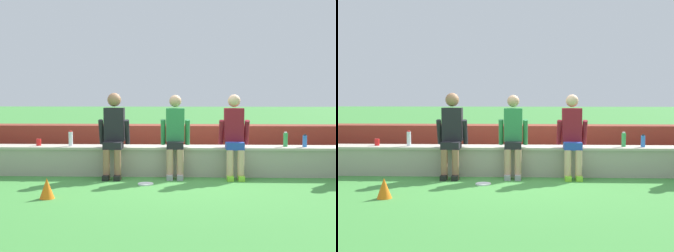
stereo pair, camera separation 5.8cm
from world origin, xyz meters
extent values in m
plane|color=#428E3D|center=(0.00, 0.00, 0.00)|extent=(80.00, 80.00, 0.00)
cube|color=#A8A08E|center=(0.00, 0.23, 0.24)|extent=(9.36, 0.46, 0.49)
cube|color=#BCB39F|center=(0.00, 0.23, 0.47)|extent=(9.40, 0.50, 0.04)
cube|color=brown|center=(0.00, 0.95, 0.19)|extent=(12.84, 0.55, 0.38)
cube|color=brown|center=(0.00, 1.51, 0.38)|extent=(12.84, 0.55, 0.77)
cylinder|color=#996B4C|center=(-1.20, -0.24, 0.24)|extent=(0.11, 0.11, 0.49)
cylinder|color=#996B4C|center=(-1.02, -0.24, 0.24)|extent=(0.11, 0.11, 0.49)
cube|color=black|center=(-1.20, -0.28, 0.04)|extent=(0.10, 0.22, 0.08)
cube|color=black|center=(-1.02, -0.28, 0.04)|extent=(0.10, 0.22, 0.08)
cube|color=black|center=(-1.11, -0.10, 0.54)|extent=(0.30, 0.35, 0.12)
cube|color=black|center=(-1.11, 0.05, 0.87)|extent=(0.33, 0.20, 0.56)
sphere|color=#996B4C|center=(-1.11, 0.05, 1.29)|extent=(0.23, 0.23, 0.23)
cylinder|color=black|center=(-1.33, 0.03, 0.75)|extent=(0.08, 0.20, 0.42)
cylinder|color=black|center=(-0.89, 0.03, 0.75)|extent=(0.08, 0.21, 0.42)
cylinder|color=tan|center=(-0.18, -0.17, 0.24)|extent=(0.11, 0.11, 0.49)
cylinder|color=tan|center=(-0.01, -0.17, 0.24)|extent=(0.11, 0.11, 0.49)
cube|color=#99999E|center=(-0.18, -0.21, 0.04)|extent=(0.10, 0.22, 0.08)
cube|color=#99999E|center=(-0.01, -0.21, 0.04)|extent=(0.10, 0.22, 0.08)
cube|color=black|center=(-0.09, -0.06, 0.54)|extent=(0.27, 0.28, 0.12)
cube|color=#2D7F47|center=(-0.09, 0.06, 0.87)|extent=(0.30, 0.20, 0.55)
sphere|color=tan|center=(-0.09, 0.06, 1.26)|extent=(0.20, 0.20, 0.20)
cylinder|color=#2D7F47|center=(-0.30, 0.04, 0.75)|extent=(0.08, 0.14, 0.43)
cylinder|color=#2D7F47|center=(0.11, 0.04, 0.75)|extent=(0.08, 0.16, 0.43)
cylinder|color=#DBAD89|center=(0.79, -0.22, 0.24)|extent=(0.11, 0.11, 0.49)
cylinder|color=#DBAD89|center=(0.96, -0.22, 0.24)|extent=(0.11, 0.11, 0.49)
cube|color=#8CD833|center=(0.79, -0.26, 0.04)|extent=(0.10, 0.22, 0.08)
cube|color=#8CD833|center=(0.96, -0.26, 0.04)|extent=(0.10, 0.22, 0.08)
cube|color=#2347B2|center=(0.87, -0.09, 0.54)|extent=(0.29, 0.33, 0.12)
cube|color=maroon|center=(0.87, 0.06, 0.87)|extent=(0.32, 0.20, 0.55)
sphere|color=#DBAD89|center=(0.87, 0.06, 1.27)|extent=(0.21, 0.21, 0.21)
cylinder|color=maroon|center=(0.67, 0.04, 0.75)|extent=(0.08, 0.21, 0.42)
cylinder|color=maroon|center=(1.08, 0.04, 0.75)|extent=(0.08, 0.22, 0.42)
cylinder|color=green|center=(1.77, 0.24, 0.61)|extent=(0.07, 0.07, 0.23)
cylinder|color=white|center=(1.77, 0.24, 0.73)|extent=(0.04, 0.04, 0.02)
cylinder|color=silver|center=(-1.89, 0.19, 0.61)|extent=(0.07, 0.07, 0.24)
cylinder|color=red|center=(-1.89, 0.19, 0.75)|extent=(0.04, 0.04, 0.02)
cylinder|color=blue|center=(2.08, 0.20, 0.59)|extent=(0.07, 0.07, 0.19)
cylinder|color=black|center=(2.08, 0.20, 0.70)|extent=(0.04, 0.04, 0.02)
cylinder|color=red|center=(-2.46, 0.24, 0.55)|extent=(0.08, 0.08, 0.12)
cylinder|color=white|center=(-0.54, -0.62, 0.01)|extent=(0.24, 0.24, 0.02)
cone|color=orange|center=(-1.76, -1.60, 0.14)|extent=(0.20, 0.20, 0.27)
camera|label=1|loc=(0.04, -7.47, 1.39)|focal=48.63mm
camera|label=2|loc=(0.10, -7.47, 1.39)|focal=48.63mm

